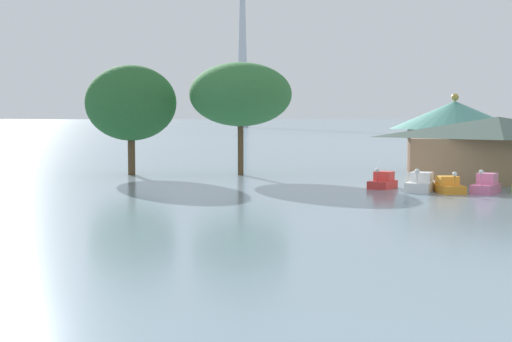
{
  "coord_description": "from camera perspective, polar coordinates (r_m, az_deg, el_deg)",
  "views": [
    {
      "loc": [
        12.35,
        -15.96,
        5.31
      ],
      "look_at": [
        3.11,
        22.31,
        2.41
      ],
      "focal_mm": 53.42,
      "sensor_mm": 36.0,
      "label": 1
    }
  ],
  "objects": [
    {
      "name": "green_roof_pavilion",
      "position": [
        73.94,
        14.63,
        2.95
      ],
      "size": [
        12.05,
        12.05,
        7.34
      ],
      "color": "brown",
      "rests_on": "ground"
    },
    {
      "name": "pedal_boat_pink",
      "position": [
        54.22,
        16.84,
        -1.03
      ],
      "size": [
        2.22,
        3.07,
        1.67
      ],
      "rotation": [
        0.0,
        0.0,
        -1.9
      ],
      "color": "pink",
      "rests_on": "ground"
    },
    {
      "name": "pedal_boat_orange",
      "position": [
        53.84,
        14.23,
        -1.11
      ],
      "size": [
        2.32,
        3.18,
        1.54
      ],
      "rotation": [
        0.0,
        0.0,
        -1.27
      ],
      "color": "orange",
      "rests_on": "ground"
    },
    {
      "name": "boathouse",
      "position": [
        62.74,
        17.65,
        1.64
      ],
      "size": [
        14.26,
        8.2,
        5.19
      ],
      "color": "#9E7F5B",
      "rests_on": "ground"
    },
    {
      "name": "shoreline_tree_mid",
      "position": [
        67.53,
        -1.16,
        5.75
      ],
      "size": [
        9.07,
        9.07,
        9.97
      ],
      "color": "brown",
      "rests_on": "ground"
    },
    {
      "name": "pedal_boat_red",
      "position": [
        56.01,
        9.47,
        -0.79
      ],
      "size": [
        2.11,
        2.7,
        1.57
      ],
      "rotation": [
        0.0,
        0.0,
        -1.87
      ],
      "color": "red",
      "rests_on": "ground"
    },
    {
      "name": "pedal_boat_white",
      "position": [
        54.24,
        12.22,
        -0.95
      ],
      "size": [
        2.14,
        3.0,
        1.66
      ],
      "rotation": [
        0.0,
        0.0,
        -1.76
      ],
      "color": "white",
      "rests_on": "ground"
    },
    {
      "name": "distant_broadcast_tower",
      "position": [
        333.11,
        -1.03,
        12.43
      ],
      "size": [
        8.07,
        8.07,
        128.44
      ],
      "color": "#B7BCC6",
      "rests_on": "ground"
    },
    {
      "name": "shoreline_tree_tall_left",
      "position": [
        68.69,
        -9.35,
        5.05
      ],
      "size": [
        8.07,
        8.07,
        9.76
      ],
      "color": "brown",
      "rests_on": "ground"
    }
  ]
}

